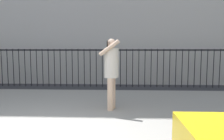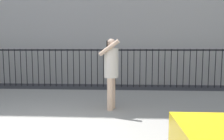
% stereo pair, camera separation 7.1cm
% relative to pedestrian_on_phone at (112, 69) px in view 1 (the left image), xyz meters
% --- Properties ---
extents(sidewalk, '(28.00, 4.40, 0.15)m').
position_rel_pedestrian_on_phone_xyz_m(sidewalk, '(-1.21, 0.17, -1.06)').
color(sidewalk, gray).
rests_on(sidewalk, ground).
extents(iron_fence, '(12.03, 0.04, 1.60)m').
position_rel_pedestrian_on_phone_xyz_m(iron_fence, '(-1.21, 3.87, -0.11)').
color(iron_fence, black).
rests_on(iron_fence, ground).
extents(pedestrian_on_phone, '(0.50, 0.70, 1.69)m').
position_rel_pedestrian_on_phone_xyz_m(pedestrian_on_phone, '(0.00, 0.00, 0.00)').
color(pedestrian_on_phone, beige).
rests_on(pedestrian_on_phone, sidewalk).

